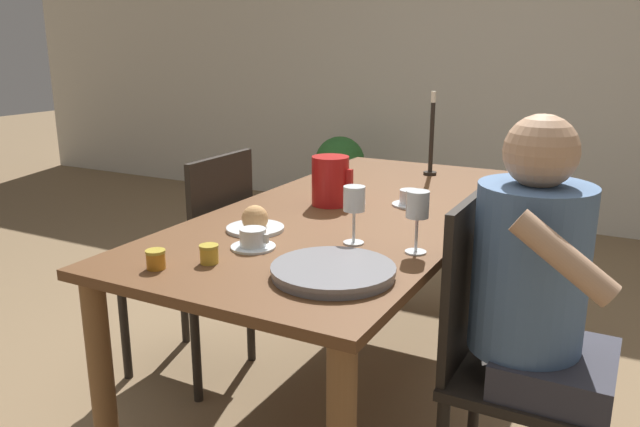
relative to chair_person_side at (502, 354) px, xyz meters
The scene contains 17 objects.
ground_plane 0.88m from the chair_person_side, 150.13° to the left, with size 20.00×20.00×0.00m, color #7F6647.
wall_back 3.33m from the chair_person_side, 101.18° to the left, with size 10.00×0.06×2.60m.
dining_table 0.74m from the chair_person_side, 150.13° to the left, with size 0.89×1.93×0.77m.
chair_person_side is the anchor object (origin of this frame).
chair_opposite 1.27m from the chair_person_side, behind, with size 0.42×0.42×0.94m.
person_seated 0.23m from the chair_person_side, 17.60° to the right, with size 0.39×0.41×1.19m.
red_pitcher 0.90m from the chair_person_side, 153.77° to the left, with size 0.16×0.14×0.19m.
wine_glass_water 0.61m from the chair_person_side, behind, with size 0.07×0.07×0.18m.
wine_glass_juice 0.48m from the chair_person_side, behind, with size 0.07×0.07×0.18m.
teacup_near_person 0.79m from the chair_person_side, 163.90° to the right, with size 0.13×0.13×0.06m.
teacup_across 0.74m from the chair_person_side, 133.75° to the left, with size 0.13×0.13×0.06m.
serving_tray 0.57m from the chair_person_side, 142.31° to the right, with size 0.33×0.33×0.03m.
bread_plate 0.86m from the chair_person_side, behind, with size 0.19×0.19×0.09m.
jam_jar_amber 0.88m from the chair_person_side, 153.46° to the right, with size 0.05×0.05×0.05m.
jam_jar_red 1.01m from the chair_person_side, 150.65° to the right, with size 0.05×0.05×0.05m.
candlestick_tall 1.28m from the chair_person_side, 118.65° to the left, with size 0.06×0.06×0.38m.
potted_plant 3.21m from the chair_person_side, 124.58° to the left, with size 0.39×0.39×0.66m.
Camera 1 is at (0.92, -2.02, 1.36)m, focal length 35.00 mm.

